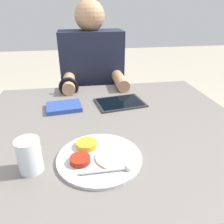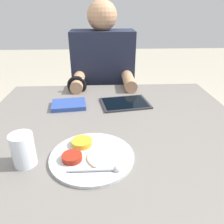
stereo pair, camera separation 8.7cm
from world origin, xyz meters
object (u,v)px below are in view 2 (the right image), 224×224
(tablet_device, at_px, (125,103))
(person_diner, at_px, (104,102))
(thali_tray, at_px, (91,156))
(drinking_glass, at_px, (23,150))
(red_notebook, at_px, (69,105))

(tablet_device, relative_size, person_diner, 0.21)
(thali_tray, xyz_separation_m, tablet_device, (0.15, 0.42, -0.00))
(thali_tray, bearing_deg, drinking_glass, -174.55)
(red_notebook, height_order, drinking_glass, drinking_glass)
(thali_tray, xyz_separation_m, person_diner, (0.05, 0.87, -0.19))
(tablet_device, bearing_deg, drinking_glass, -128.99)
(red_notebook, bearing_deg, tablet_device, 3.67)
(red_notebook, relative_size, person_diner, 0.14)
(tablet_device, height_order, drinking_glass, drinking_glass)
(tablet_device, xyz_separation_m, person_diner, (-0.10, 0.46, -0.19))
(thali_tray, distance_m, drinking_glass, 0.21)
(thali_tray, distance_m, red_notebook, 0.42)
(drinking_glass, bearing_deg, red_notebook, 79.28)
(thali_tray, relative_size, red_notebook, 1.57)
(tablet_device, bearing_deg, red_notebook, -176.33)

